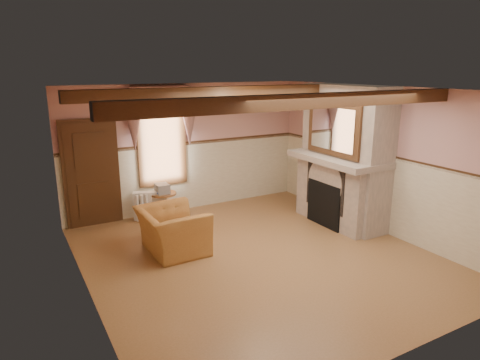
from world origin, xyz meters
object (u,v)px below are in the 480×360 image
armchair (172,231)px  side_table (164,205)px  radiator (151,205)px  oil_lamp (331,147)px  bowl (340,154)px  mantel_clock (313,145)px

armchair → side_table: 1.81m
radiator → oil_lamp: (3.25, -1.87, 1.26)m
armchair → oil_lamp: size_ratio=4.22×
side_table → bowl: size_ratio=1.63×
side_table → oil_lamp: oil_lamp is taller
side_table → mantel_clock: (2.98, -1.25, 1.25)m
bowl → oil_lamp: size_ratio=1.22×
armchair → side_table: armchair is taller
side_table → oil_lamp: 3.72m
mantel_clock → bowl: bearing=-90.0°
mantel_clock → side_table: bearing=157.2°
radiator → bowl: size_ratio=2.05×
side_table → radiator: (-0.28, 0.04, 0.02)m
armchair → bowl: 3.62m
side_table → radiator: bearing=170.8°
oil_lamp → side_table: bearing=148.4°
mantel_clock → oil_lamp: (0.00, -0.58, 0.04)m
armchair → bowl: bowl is taller
side_table → oil_lamp: size_ratio=1.98×
radiator → bowl: 4.06m
armchair → mantel_clock: (3.43, 0.49, 1.14)m
bowl → oil_lamp: bearing=90.0°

